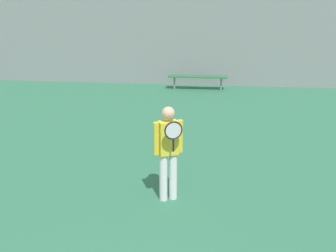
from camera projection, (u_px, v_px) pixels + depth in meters
tennis_player at (168, 148)px, 7.98m from camera, size 0.51×0.49×1.69m
bench_courtside_far at (198, 77)px, 16.37m from camera, size 2.06×0.40×0.49m
back_fence at (190, 40)px, 16.81m from camera, size 30.25×0.06×3.26m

